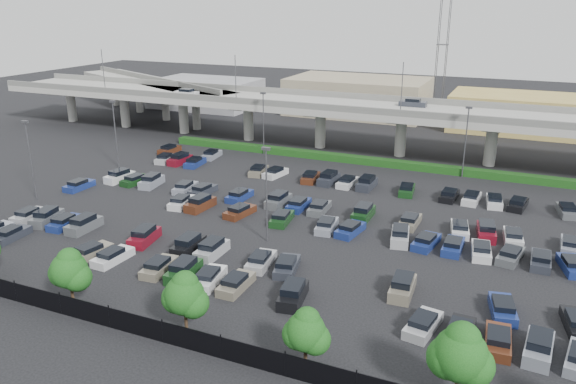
{
  "coord_description": "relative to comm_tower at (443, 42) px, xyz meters",
  "views": [
    {
      "loc": [
        24.09,
        -57.37,
        24.33
      ],
      "look_at": [
        -2.1,
        2.34,
        2.0
      ],
      "focal_mm": 35.0,
      "sensor_mm": 36.0,
      "label": 1
    }
  ],
  "objects": [
    {
      "name": "comm_tower",
      "position": [
        0.0,
        0.0,
        0.0
      ],
      "size": [
        2.4,
        2.4,
        30.0
      ],
      "color": "#4A4A4F",
      "rests_on": "ground"
    },
    {
      "name": "ground",
      "position": [
        -4.0,
        -74.0,
        -15.61
      ],
      "size": [
        280.0,
        280.0,
        0.0
      ],
      "primitive_type": "plane",
      "color": "black"
    },
    {
      "name": "tree_row",
      "position": [
        -3.3,
        -100.53,
        -12.09
      ],
      "size": [
        65.07,
        3.66,
        5.94
      ],
      "color": "#332316",
      "rests_on": "ground"
    },
    {
      "name": "parked_cars",
      "position": [
        -4.05,
        -76.95,
        -15.0
      ],
      "size": [
        63.15,
        41.61,
        1.67
      ],
      "color": "#53565A",
      "rests_on": "ground"
    },
    {
      "name": "fence",
      "position": [
        -4.05,
        -102.0,
        -14.71
      ],
      "size": [
        70.0,
        0.1,
        2.0
      ],
      "color": "black",
      "rests_on": "ground"
    },
    {
      "name": "hedge",
      "position": [
        -4.0,
        -49.0,
        -15.06
      ],
      "size": [
        66.0,
        1.6,
        1.1
      ],
      "primitive_type": "cube",
      "color": "#123B11",
      "rests_on": "ground"
    },
    {
      "name": "on_ramp",
      "position": [
        -56.1,
        -30.95,
        -8.76
      ],
      "size": [
        50.93,
        30.13,
        8.8
      ],
      "color": "#9A9991",
      "rests_on": "ground"
    },
    {
      "name": "distant_buildings",
      "position": [
        8.38,
        -12.19,
        -11.87
      ],
      "size": [
        138.0,
        24.0,
        9.0
      ],
      "color": "gray",
      "rests_on": "ground"
    },
    {
      "name": "light_poles",
      "position": [
        -8.12,
        -72.0,
        -9.37
      ],
      "size": [
        66.9,
        48.38,
        10.3
      ],
      "color": "#4A4A4F",
      "rests_on": "ground"
    },
    {
      "name": "overpass",
      "position": [
        -4.22,
        -42.01,
        -8.64
      ],
      "size": [
        150.0,
        13.0,
        15.8
      ],
      "color": "#9A9991",
      "rests_on": "ground"
    }
  ]
}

